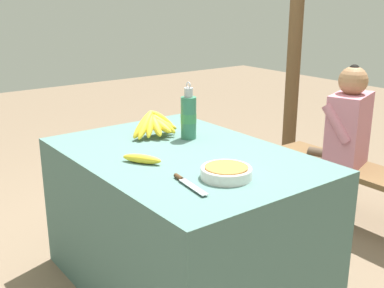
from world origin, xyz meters
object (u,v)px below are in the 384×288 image
(water_bottle, at_px, (189,117))
(knife, at_px, (186,182))
(serving_bowl, at_px, (226,172))
(wooden_bench, at_px, (362,180))
(seated_vendor, at_px, (341,134))
(loose_banana_front, at_px, (142,159))
(support_post_near, at_px, (297,14))
(banana_bunch_ripe, at_px, (155,124))

(water_bottle, xyz_separation_m, knife, (0.52, -0.41, -0.11))
(serving_bowl, height_order, wooden_bench, serving_bowl)
(water_bottle, height_order, seated_vendor, seated_vendor)
(loose_banana_front, relative_size, wooden_bench, 0.14)
(wooden_bench, bearing_deg, serving_bowl, -80.77)
(support_post_near, bearing_deg, wooden_bench, -20.71)
(water_bottle, relative_size, loose_banana_front, 1.68)
(banana_bunch_ripe, distance_m, water_bottle, 0.19)
(serving_bowl, distance_m, knife, 0.19)
(water_bottle, bearing_deg, knife, -37.70)
(water_bottle, height_order, support_post_near, support_post_near)
(knife, relative_size, wooden_bench, 0.18)
(banana_bunch_ripe, bearing_deg, support_post_near, 106.02)
(knife, xyz_separation_m, support_post_near, (-1.13, 1.91, 0.59))
(banana_bunch_ripe, height_order, knife, banana_bunch_ripe)
(serving_bowl, height_order, knife, serving_bowl)
(banana_bunch_ripe, distance_m, knife, 0.72)
(wooden_bench, bearing_deg, loose_banana_front, -95.59)
(loose_banana_front, bearing_deg, banana_bunch_ripe, 139.19)
(knife, bearing_deg, wooden_bench, 103.80)
(loose_banana_front, bearing_deg, wooden_bench, 84.41)
(loose_banana_front, xyz_separation_m, wooden_bench, (0.15, 1.56, -0.42))
(support_post_near, bearing_deg, knife, -59.40)
(loose_banana_front, distance_m, wooden_bench, 1.62)
(banana_bunch_ripe, relative_size, support_post_near, 0.12)
(seated_vendor, bearing_deg, wooden_bench, 177.74)
(serving_bowl, relative_size, knife, 0.89)
(support_post_near, bearing_deg, water_bottle, -68.10)
(knife, bearing_deg, seated_vendor, 109.94)
(loose_banana_front, relative_size, seated_vendor, 0.17)
(serving_bowl, bearing_deg, loose_banana_front, -153.33)
(water_bottle, xyz_separation_m, loose_banana_front, (0.20, -0.41, -0.10))
(water_bottle, relative_size, wooden_bench, 0.23)
(water_bottle, bearing_deg, wooden_bench, 73.08)
(serving_bowl, bearing_deg, wooden_bench, 99.23)
(seated_vendor, bearing_deg, water_bottle, 61.92)
(banana_bunch_ripe, bearing_deg, seated_vendor, 75.21)
(banana_bunch_ripe, xyz_separation_m, wooden_bench, (0.48, 1.27, -0.47))
(loose_banana_front, height_order, seated_vendor, seated_vendor)
(banana_bunch_ripe, xyz_separation_m, knife, (0.66, -0.28, -0.06))
(water_bottle, bearing_deg, serving_bowl, -21.56)
(water_bottle, distance_m, knife, 0.67)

